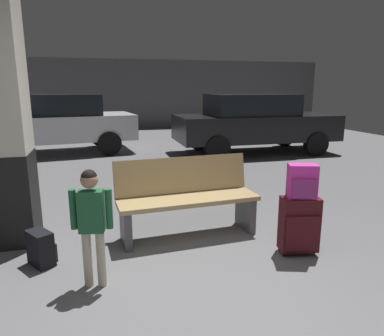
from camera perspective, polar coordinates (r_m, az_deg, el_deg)
The scene contains 9 objects.
ground_plane at distance 6.53m, azimuth -7.23°, elevation -2.70°, with size 18.00×18.00×0.10m, color slate.
garage_back_wall at distance 15.13m, azimuth -11.86°, elevation 11.45°, with size 18.00×0.12×2.80m, color #565658.
bench at distance 4.11m, azimuth -0.85°, elevation -4.78°, with size 1.63×0.64×0.89m.
suitcase at distance 3.83m, azimuth 16.79°, elevation -8.65°, with size 0.41×0.29×0.60m.
backpack_bright at distance 3.69m, azimuth 17.23°, elevation -2.12°, with size 0.32×0.26×0.34m.
child at distance 3.10m, azimuth -15.79°, elevation -7.41°, with size 0.35×0.23×1.04m.
backpack_dark_floor at distance 3.81m, azimuth -22.97°, elevation -11.74°, with size 0.30×0.32×0.34m.
parked_car_far at distance 9.87m, azimuth -21.30°, elevation 6.82°, with size 4.29×2.23×1.51m.
parked_car_near at distance 9.42m, azimuth 9.88°, elevation 7.25°, with size 4.11×1.81×1.51m.
Camera 1 is at (-0.78, -2.25, 1.68)m, focal length 33.33 mm.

